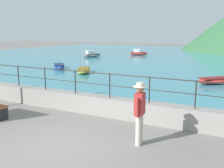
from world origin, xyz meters
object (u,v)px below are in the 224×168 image
Objects in this scene: boat_0 at (84,70)px; boat_6 at (215,80)px; boat_4 at (92,55)px; boat_3 at (138,53)px; boat_5 at (59,66)px; person_walking at (140,110)px.

boat_0 is 1.08× the size of boat_6.
boat_4 is 18.71m from boat_6.
boat_0 reaches higher than boat_3.
boat_4 is 1.06× the size of boat_5.
boat_4 is at bearing 125.45° from person_walking.
boat_0 is 1.06× the size of boat_5.
boat_0 is 16.00m from boat_3.
boat_0 is 9.15m from boat_6.
boat_0 is 1.00× the size of boat_4.
boat_5 is at bearing -92.66° from boat_3.
person_walking is at bearing -93.07° from boat_6.
person_walking is 28.08m from boat_3.
boat_3 is (-2.42, 15.82, 0.07)m from boat_0.
person_walking reaches higher than boat_6.
boat_4 is (-14.81, 20.80, -0.65)m from person_walking.
boat_6 is (12.26, -0.90, 0.00)m from boat_5.
boat_5 and boat_6 have the same top height.
person_walking is at bearing -49.27° from boat_0.
boat_3 reaches higher than boat_5.
boat_3 is at bearing 113.13° from person_walking.
person_walking reaches higher than boat_4.
boat_3 is at bearing 53.02° from boat_4.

